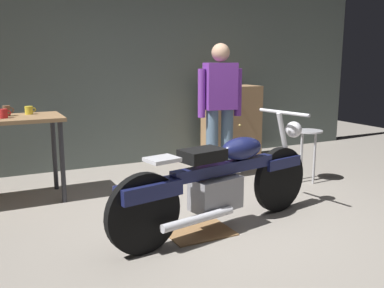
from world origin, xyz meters
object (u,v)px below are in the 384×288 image
Objects in this scene: person_standing at (220,105)px; shop_stool at (309,142)px; wooden_dresser at (231,123)px; mug_red_diner at (4,114)px; mug_yellow_tall at (29,110)px; mug_brown_stoneware at (7,111)px; motorcycle at (222,180)px.

person_standing reaches higher than shop_stool.
person_standing is 1.14m from wooden_dresser.
shop_stool is 3.43m from mug_red_diner.
mug_red_diner reaches higher than mug_yellow_tall.
mug_yellow_tall is (-2.16, 0.35, 0.02)m from person_standing.
mug_brown_stoneware reaches higher than mug_yellow_tall.
person_standing is at bearing -9.09° from mug_yellow_tall.
motorcycle is at bearing -47.13° from mug_brown_stoneware.
mug_red_diner is 1.00× the size of mug_brown_stoneware.
motorcycle is 19.62× the size of mug_brown_stoneware.
shop_stool is 3.43m from mug_brown_stoneware.
wooden_dresser is at bearing 9.92° from mug_brown_stoneware.
wooden_dresser reaches higher than shop_stool.
mug_brown_stoneware is (-1.59, 1.71, 0.51)m from motorcycle.
motorcycle is 18.95× the size of mug_yellow_tall.
mug_red_diner is at bearing 167.59° from shop_stool.
mug_yellow_tall is (-3.06, 0.95, 0.45)m from shop_stool.
wooden_dresser is (-0.22, 1.43, 0.05)m from shop_stool.
motorcycle is 2.29m from mug_yellow_tall.
mug_brown_stoneware is at bearing 76.48° from mug_red_diner.
mug_yellow_tall is at bearing 39.61° from mug_red_diner.
shop_stool is 5.83× the size of mug_red_diner.
mug_brown_stoneware is at bearing -165.73° from mug_yellow_tall.
mug_brown_stoneware is (0.04, 0.16, 0.01)m from mug_red_diner.
wooden_dresser is 9.98× the size of mug_brown_stoneware.
mug_red_diner reaches higher than shop_stool.
motorcycle is 3.38× the size of shop_stool.
mug_yellow_tall is at bearing -1.69° from person_standing.
mug_brown_stoneware is (-3.07, -0.54, 0.41)m from wooden_dresser.
person_standing is 1.16m from shop_stool.
mug_brown_stoneware is (-2.38, 0.29, 0.03)m from person_standing.
shop_stool is at bearing 153.71° from person_standing.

